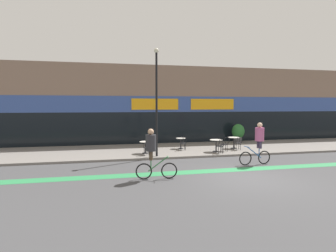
{
  "coord_description": "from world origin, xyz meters",
  "views": [
    {
      "loc": [
        -5.45,
        -9.69,
        2.99
      ],
      "look_at": [
        -1.95,
        6.96,
        1.68
      ],
      "focal_mm": 28.0,
      "sensor_mm": 36.0,
      "label": 1
    }
  ],
  "objects_px": {
    "cafe_chair_2_near": "(220,145)",
    "cyclist_0": "(258,140)",
    "bistro_table_3": "(234,140)",
    "cafe_chair_0_near": "(147,146)",
    "cyclist_1": "(152,150)",
    "planter_pot": "(238,132)",
    "lamp_post": "(157,96)",
    "cafe_chair_2_side": "(225,143)",
    "bistro_table_0": "(145,145)",
    "bistro_table_1": "(181,141)",
    "cafe_chair_1_near": "(183,142)",
    "bistro_table_2": "(216,143)",
    "cafe_chair_3_near": "(238,142)"
  },
  "relations": [
    {
      "from": "bistro_table_0",
      "to": "cyclist_1",
      "type": "bearing_deg",
      "value": -93.83
    },
    {
      "from": "cafe_chair_0_near",
      "to": "cafe_chair_2_side",
      "type": "distance_m",
      "value": 5.05
    },
    {
      "from": "cafe_chair_2_near",
      "to": "planter_pot",
      "type": "distance_m",
      "value": 5.31
    },
    {
      "from": "bistro_table_1",
      "to": "cafe_chair_3_near",
      "type": "bearing_deg",
      "value": -20.58
    },
    {
      "from": "cafe_chair_0_near",
      "to": "cafe_chair_2_near",
      "type": "relative_size",
      "value": 1.0
    },
    {
      "from": "cafe_chair_2_side",
      "to": "bistro_table_0",
      "type": "bearing_deg",
      "value": -2.57
    },
    {
      "from": "planter_pot",
      "to": "cyclist_0",
      "type": "distance_m",
      "value": 7.27
    },
    {
      "from": "lamp_post",
      "to": "bistro_table_1",
      "type": "bearing_deg",
      "value": 48.48
    },
    {
      "from": "bistro_table_0",
      "to": "bistro_table_3",
      "type": "xyz_separation_m",
      "value": [
        6.06,
        0.58,
        0.03
      ]
    },
    {
      "from": "cafe_chair_0_near",
      "to": "cafe_chair_2_side",
      "type": "bearing_deg",
      "value": -81.69
    },
    {
      "from": "cafe_chair_2_near",
      "to": "cafe_chair_3_near",
      "type": "xyz_separation_m",
      "value": [
        1.64,
        0.94,
        0.0
      ]
    },
    {
      "from": "bistro_table_2",
      "to": "cafe_chair_1_near",
      "type": "bearing_deg",
      "value": 151.83
    },
    {
      "from": "cafe_chair_0_near",
      "to": "cafe_chair_2_side",
      "type": "height_order",
      "value": "same"
    },
    {
      "from": "planter_pot",
      "to": "cafe_chair_0_near",
      "type": "bearing_deg",
      "value": -153.67
    },
    {
      "from": "cafe_chair_0_near",
      "to": "bistro_table_3",
      "type": "bearing_deg",
      "value": -73.49
    },
    {
      "from": "bistro_table_3",
      "to": "cafe_chair_2_side",
      "type": "bearing_deg",
      "value": -137.57
    },
    {
      "from": "cafe_chair_1_near",
      "to": "cafe_chair_3_near",
      "type": "xyz_separation_m",
      "value": [
        3.51,
        -0.69,
        0.0
      ]
    },
    {
      "from": "cafe_chair_0_near",
      "to": "cyclist_0",
      "type": "relative_size",
      "value": 0.42
    },
    {
      "from": "cafe_chair_2_near",
      "to": "cafe_chair_2_side",
      "type": "distance_m",
      "value": 0.88
    },
    {
      "from": "cafe_chair_0_near",
      "to": "lamp_post",
      "type": "xyz_separation_m",
      "value": [
        0.53,
        -0.39,
        2.93
      ]
    },
    {
      "from": "bistro_table_2",
      "to": "cyclist_1",
      "type": "xyz_separation_m",
      "value": [
        -4.76,
        -4.88,
        0.53
      ]
    },
    {
      "from": "cafe_chair_0_near",
      "to": "cafe_chair_3_near",
      "type": "xyz_separation_m",
      "value": [
        6.06,
        0.58,
        0.0
      ]
    },
    {
      "from": "bistro_table_0",
      "to": "cafe_chair_0_near",
      "type": "height_order",
      "value": "cafe_chair_0_near"
    },
    {
      "from": "bistro_table_1",
      "to": "bistro_table_2",
      "type": "bearing_deg",
      "value": -41.17
    },
    {
      "from": "bistro_table_1",
      "to": "lamp_post",
      "type": "bearing_deg",
      "value": -131.52
    },
    {
      "from": "bistro_table_3",
      "to": "cafe_chair_3_near",
      "type": "xyz_separation_m",
      "value": [
        -0.01,
        -0.63,
        -0.03
      ]
    },
    {
      "from": "bistro_table_3",
      "to": "cafe_chair_2_near",
      "type": "relative_size",
      "value": 0.87
    },
    {
      "from": "bistro_table_0",
      "to": "bistro_table_1",
      "type": "relative_size",
      "value": 1.03
    },
    {
      "from": "cafe_chair_2_near",
      "to": "cyclist_1",
      "type": "distance_m",
      "value": 6.41
    },
    {
      "from": "bistro_table_0",
      "to": "bistro_table_3",
      "type": "bearing_deg",
      "value": 5.47
    },
    {
      "from": "bistro_table_1",
      "to": "cyclist_0",
      "type": "distance_m",
      "value": 5.7
    },
    {
      "from": "bistro_table_1",
      "to": "cyclist_1",
      "type": "bearing_deg",
      "value": -114.04
    },
    {
      "from": "cafe_chair_1_near",
      "to": "planter_pot",
      "type": "height_order",
      "value": "planter_pot"
    },
    {
      "from": "bistro_table_1",
      "to": "bistro_table_2",
      "type": "xyz_separation_m",
      "value": [
        1.86,
        -1.62,
        0.05
      ]
    },
    {
      "from": "bistro_table_1",
      "to": "bistro_table_3",
      "type": "bearing_deg",
      "value": -11.11
    },
    {
      "from": "bistro_table_1",
      "to": "cyclist_1",
      "type": "height_order",
      "value": "cyclist_1"
    },
    {
      "from": "bistro_table_0",
      "to": "bistro_table_1",
      "type": "bearing_deg",
      "value": 26.45
    },
    {
      "from": "planter_pot",
      "to": "lamp_post",
      "type": "distance_m",
      "value": 8.72
    },
    {
      "from": "cafe_chair_2_near",
      "to": "cyclist_0",
      "type": "height_order",
      "value": "cyclist_0"
    },
    {
      "from": "bistro_table_1",
      "to": "planter_pot",
      "type": "relative_size",
      "value": 0.48
    },
    {
      "from": "lamp_post",
      "to": "cafe_chair_0_near",
      "type": "bearing_deg",
      "value": 143.78
    },
    {
      "from": "bistro_table_3",
      "to": "cafe_chair_0_near",
      "type": "xyz_separation_m",
      "value": [
        -6.06,
        -1.2,
        -0.03
      ]
    },
    {
      "from": "cafe_chair_2_near",
      "to": "cyclist_1",
      "type": "relative_size",
      "value": 0.44
    },
    {
      "from": "bistro_table_2",
      "to": "cyclist_0",
      "type": "bearing_deg",
      "value": -74.69
    },
    {
      "from": "cafe_chair_3_near",
      "to": "lamp_post",
      "type": "xyz_separation_m",
      "value": [
        -5.52,
        -0.97,
        2.93
      ]
    },
    {
      "from": "lamp_post",
      "to": "cyclist_1",
      "type": "relative_size",
      "value": 2.93
    },
    {
      "from": "cafe_chair_1_near",
      "to": "cafe_chair_2_side",
      "type": "bearing_deg",
      "value": -106.28
    },
    {
      "from": "cafe_chair_3_near",
      "to": "cyclist_0",
      "type": "relative_size",
      "value": 0.42
    },
    {
      "from": "cafe_chair_1_near",
      "to": "cafe_chair_2_near",
      "type": "bearing_deg",
      "value": -125.4
    },
    {
      "from": "bistro_table_3",
      "to": "cafe_chair_1_near",
      "type": "distance_m",
      "value": 3.52
    }
  ]
}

